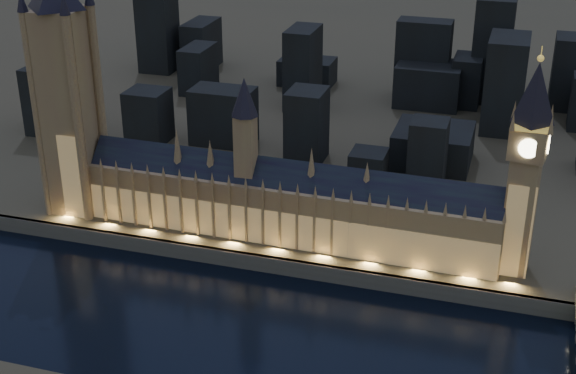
# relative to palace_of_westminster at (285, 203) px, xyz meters

# --- Properties ---
(ground_plane) EXTENTS (2000.00, 2000.00, 0.00)m
(ground_plane) POSITION_rel_palace_of_westminster_xyz_m (-1.22, -61.75, -26.37)
(ground_plane) COLOR black
(ground_plane) RESTS_ON ground
(north_bank) EXTENTS (2000.00, 960.00, 8.00)m
(north_bank) POSITION_rel_palace_of_westminster_xyz_m (-1.22, 458.25, -22.37)
(north_bank) COLOR #414131
(north_bank) RESTS_ON ground
(embankment_wall) EXTENTS (2000.00, 2.50, 8.00)m
(embankment_wall) POSITION_rel_palace_of_westminster_xyz_m (-1.22, -20.75, -22.37)
(embankment_wall) COLOR #505148
(embankment_wall) RESTS_ON ground
(palace_of_westminster) EXTENTS (202.00, 24.26, 78.00)m
(palace_of_westminster) POSITION_rel_palace_of_westminster_xyz_m (0.00, 0.00, 0.00)
(palace_of_westminster) COLOR #906C53
(palace_of_westminster) RESTS_ON north_bank
(victoria_tower) EXTENTS (31.68, 31.68, 133.29)m
(victoria_tower) POSITION_rel_palace_of_westminster_xyz_m (-111.22, 0.18, 48.00)
(victoria_tower) COLOR #906C53
(victoria_tower) RESTS_ON north_bank
(elizabeth_tower) EXTENTS (18.00, 18.00, 102.27)m
(elizabeth_tower) POSITION_rel_palace_of_westminster_xyz_m (106.78, 0.17, 38.50)
(elizabeth_tower) COLOR #906C53
(elizabeth_tower) RESTS_ON north_bank
(city_backdrop) EXTENTS (474.31, 215.63, 80.66)m
(city_backdrop) POSITION_rel_palace_of_westminster_xyz_m (36.78, 186.28, 4.65)
(city_backdrop) COLOR black
(city_backdrop) RESTS_ON north_bank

